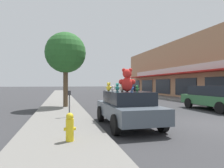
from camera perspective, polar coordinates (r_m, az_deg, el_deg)
ground_plane at (r=9.69m, az=26.80°, el=-10.32°), size 260.00×260.00×0.00m
sidewalk_near at (r=7.35m, az=-14.19°, el=-13.09°), size 2.83×90.00×0.14m
plush_art_car at (r=8.28m, az=4.49°, el=-6.67°), size 1.97×4.15×1.43m
teddy_bear_giant at (r=8.14m, az=4.34°, el=1.06°), size 0.72×0.50×0.95m
teddy_bear_cream at (r=8.30m, az=2.89°, el=-0.88°), size 0.28×0.23×0.37m
teddy_bear_green at (r=8.46m, az=7.18°, el=-1.26°), size 0.16×0.18×0.25m
teddy_bear_black at (r=8.26m, az=6.54°, el=-1.35°), size 0.17×0.15×0.23m
teddy_bear_yellow at (r=8.60m, az=-0.94°, el=-0.82°), size 0.26×0.25×0.38m
teddy_bear_teal at (r=8.89m, az=1.54°, el=-0.89°), size 0.23×0.25×0.35m
teddy_bear_white at (r=8.49m, az=0.13°, el=-1.24°), size 0.18×0.17×0.25m
teddy_bear_blue at (r=9.20m, az=5.68°, el=-0.97°), size 0.23×0.20×0.31m
teddy_bear_brown at (r=8.68m, az=3.04°, el=-1.19°), size 0.16×0.19×0.26m
parked_car_far_center at (r=14.81m, az=27.21°, el=-3.28°), size 2.02×4.76×1.61m
street_tree at (r=14.57m, az=-13.13°, el=8.62°), size 2.85×2.85×5.23m
fire_hydrant at (r=5.80m, az=-11.97°, el=-11.92°), size 0.33×0.22×0.79m
parking_meter at (r=9.87m, az=-12.09°, el=-4.55°), size 0.14×0.10×1.27m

